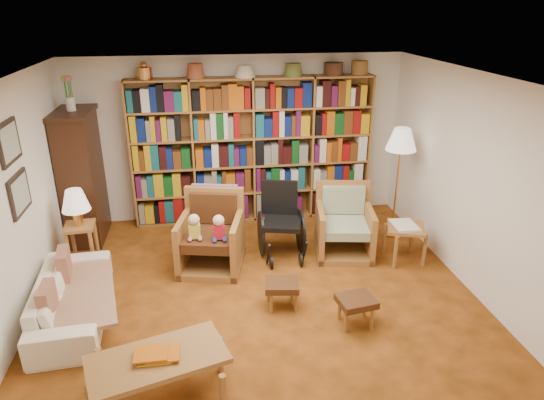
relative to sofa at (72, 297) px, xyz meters
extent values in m
plane|color=#9E4E18|center=(2.05, 0.03, -0.25)|extent=(5.00, 5.00, 0.00)
plane|color=white|center=(2.05, 0.03, 2.25)|extent=(5.00, 5.00, 0.00)
plane|color=white|center=(2.05, 2.53, 1.00)|extent=(5.00, 0.00, 5.00)
plane|color=white|center=(2.05, -2.47, 1.00)|extent=(5.00, 0.00, 5.00)
plane|color=white|center=(-0.45, 0.03, 1.00)|extent=(0.00, 5.00, 5.00)
plane|color=white|center=(4.55, 0.03, 1.00)|extent=(0.00, 5.00, 5.00)
cube|color=#A46C33|center=(2.25, 2.37, 0.85)|extent=(3.60, 0.30, 2.20)
cube|color=#351A0E|center=(-0.21, 2.03, 0.65)|extent=(0.45, 0.90, 1.80)
cube|color=#351A0E|center=(-0.21, 2.03, 1.58)|extent=(0.50, 0.95, 0.06)
cylinder|color=white|center=(-0.21, 2.03, 1.70)|extent=(0.12, 0.12, 0.18)
cube|color=black|center=(-0.43, 0.33, 1.65)|extent=(0.03, 0.52, 0.42)
cube|color=gray|center=(-0.42, 0.33, 1.65)|extent=(0.01, 0.44, 0.34)
cube|color=black|center=(-0.43, 0.33, 1.10)|extent=(0.03, 0.52, 0.42)
cube|color=gray|center=(-0.42, 0.33, 1.10)|extent=(0.01, 0.44, 0.34)
imported|color=white|center=(0.00, 0.00, 0.00)|extent=(1.74, 0.78, 0.50)
cube|color=#C1B38D|center=(0.05, 0.00, 0.05)|extent=(1.04, 1.56, 0.04)
cube|color=maroon|center=(-0.13, 0.35, 0.20)|extent=(0.17, 0.38, 0.36)
cube|color=maroon|center=(-0.13, -0.35, 0.20)|extent=(0.12, 0.35, 0.35)
cube|color=#A46C33|center=(-0.10, 1.10, 0.34)|extent=(0.39, 0.39, 0.04)
cylinder|color=#A46C33|center=(-0.24, 0.95, 0.04)|extent=(0.05, 0.05, 0.57)
cylinder|color=#A46C33|center=(0.04, 0.95, 0.04)|extent=(0.05, 0.05, 0.57)
cylinder|color=#A46C33|center=(-0.24, 1.24, 0.04)|extent=(0.05, 0.05, 0.57)
cylinder|color=#A46C33|center=(0.04, 1.24, 0.04)|extent=(0.05, 0.05, 0.57)
cylinder|color=#C28A3E|center=(-0.10, 1.10, 0.46)|extent=(0.11, 0.11, 0.19)
cone|color=beige|center=(-0.10, 1.10, 0.70)|extent=(0.34, 0.34, 0.27)
cube|color=#A46C33|center=(1.52, 0.87, -0.21)|extent=(0.94, 0.96, 0.09)
cube|color=#A46C33|center=(1.17, 0.87, 0.10)|extent=(0.26, 0.81, 0.69)
cube|color=#A46C33|center=(1.87, 0.87, 0.10)|extent=(0.26, 0.81, 0.69)
cube|color=#A46C33|center=(1.52, 1.23, 0.24)|extent=(0.78, 0.26, 0.97)
cube|color=#472513|center=(1.52, 0.83, 0.18)|extent=(0.74, 0.80, 0.13)
cube|color=#472513|center=(1.52, 1.15, 0.46)|extent=(0.61, 0.24, 0.41)
cube|color=#C03342|center=(1.52, 1.27, 0.53)|extent=(0.60, 0.20, 0.43)
cube|color=#A46C33|center=(3.31, 0.97, -0.21)|extent=(0.86, 0.88, 0.08)
cube|color=#A46C33|center=(2.98, 0.97, 0.08)|extent=(0.20, 0.77, 0.66)
cube|color=#A46C33|center=(3.65, 0.97, 0.08)|extent=(0.20, 0.77, 0.66)
cube|color=#A46C33|center=(3.31, 1.31, 0.21)|extent=(0.74, 0.20, 0.93)
cube|color=#949E7E|center=(3.31, 0.94, 0.16)|extent=(0.68, 0.74, 0.12)
cube|color=#949E7E|center=(3.31, 1.24, 0.43)|extent=(0.59, 0.20, 0.39)
cube|color=black|center=(2.47, 1.02, 0.24)|extent=(0.59, 0.59, 0.07)
cube|color=black|center=(2.47, 1.26, 0.51)|extent=(0.49, 0.17, 0.49)
cylinder|color=black|center=(2.20, 1.13, 0.05)|extent=(0.03, 0.61, 0.61)
cylinder|color=black|center=(2.75, 1.13, 0.05)|extent=(0.03, 0.61, 0.61)
cylinder|color=black|center=(2.28, 0.72, -0.16)|extent=(0.03, 0.17, 0.17)
cylinder|color=black|center=(2.67, 0.72, -0.16)|extent=(0.03, 0.17, 0.17)
cylinder|color=#C28A3E|center=(4.20, 1.42, -0.23)|extent=(0.27, 0.27, 0.03)
cylinder|color=#C28A3E|center=(4.20, 1.42, 0.43)|extent=(0.03, 0.03, 1.36)
cone|color=beige|center=(4.20, 1.42, 1.20)|extent=(0.43, 0.43, 0.31)
cube|color=#A46C33|center=(4.05, 0.67, 0.22)|extent=(0.60, 0.60, 0.04)
cylinder|color=#A46C33|center=(3.85, 0.48, -0.02)|extent=(0.05, 0.05, 0.45)
cylinder|color=#A46C33|center=(4.25, 0.48, -0.02)|extent=(0.05, 0.05, 0.45)
cylinder|color=#A46C33|center=(3.85, 0.87, -0.02)|extent=(0.05, 0.05, 0.45)
cylinder|color=#A46C33|center=(4.25, 0.87, -0.02)|extent=(0.05, 0.05, 0.45)
cube|color=silver|center=(4.05, 0.67, 0.26)|extent=(0.41, 0.46, 0.03)
cube|color=#472513|center=(2.27, -0.15, 0.03)|extent=(0.41, 0.37, 0.07)
cylinder|color=#A46C33|center=(2.13, -0.26, -0.13)|extent=(0.04, 0.04, 0.24)
cylinder|color=#A46C33|center=(2.41, -0.26, -0.13)|extent=(0.04, 0.04, 0.24)
cylinder|color=#A46C33|center=(2.13, -0.04, -0.13)|extent=(0.04, 0.04, 0.24)
cylinder|color=#A46C33|center=(2.41, -0.04, -0.13)|extent=(0.04, 0.04, 0.24)
cube|color=#472513|center=(2.99, -0.58, 0.04)|extent=(0.42, 0.38, 0.08)
cylinder|color=#A46C33|center=(2.85, -0.69, -0.13)|extent=(0.04, 0.04, 0.25)
cylinder|color=#A46C33|center=(3.13, -0.69, -0.13)|extent=(0.04, 0.04, 0.25)
cylinder|color=#A46C33|center=(2.85, -0.47, -0.13)|extent=(0.04, 0.04, 0.25)
cylinder|color=#A46C33|center=(3.13, -0.47, -0.13)|extent=(0.04, 0.04, 0.25)
cube|color=#A46C33|center=(1.00, -1.32, 0.15)|extent=(1.27, 0.88, 0.05)
cylinder|color=#A46C33|center=(1.53, -1.57, -0.06)|extent=(0.06, 0.06, 0.38)
cylinder|color=#A46C33|center=(0.47, -1.08, -0.06)|extent=(0.06, 0.06, 0.38)
cylinder|color=#A46C33|center=(1.53, -1.08, -0.06)|extent=(0.06, 0.06, 0.38)
cube|color=brown|center=(1.00, -1.32, 0.20)|extent=(0.33, 0.29, 0.05)
camera|label=1|loc=(1.46, -4.70, 2.95)|focal=32.00mm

